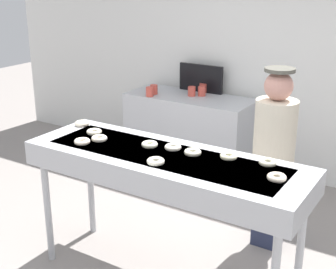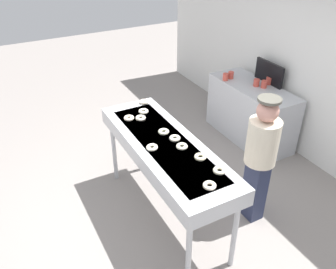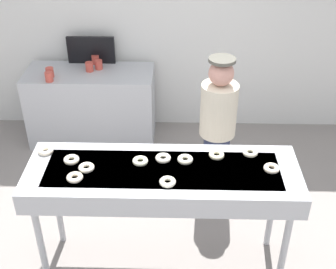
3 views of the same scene
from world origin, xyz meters
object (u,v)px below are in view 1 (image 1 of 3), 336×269
sugar_donut_2 (99,138)px  paper_cup_3 (202,91)px  sugar_donut_6 (172,147)px  sugar_donut_1 (277,177)px  paper_cup_0 (154,89)px  paper_cup_4 (150,92)px  worker_baker (274,149)px  sugar_donut_8 (268,162)px  sugar_donut_7 (156,161)px  sugar_donut_5 (94,132)px  sugar_donut_4 (150,144)px  paper_cup_2 (203,88)px  prep_counter (189,133)px  sugar_donut_3 (82,141)px  sugar_donut_10 (229,156)px  sugar_donut_0 (82,123)px  paper_cup_1 (192,91)px  sugar_donut_9 (193,152)px  fryer_conveyor (164,167)px  menu_display (201,78)px

sugar_donut_2 → paper_cup_3: (-0.25, 2.14, -0.11)m
sugar_donut_6 → sugar_donut_1: bearing=-7.5°
paper_cup_0 → sugar_donut_1: bearing=-40.8°
sugar_donut_1 → paper_cup_4: (-2.17, 1.78, -0.11)m
worker_baker → paper_cup_4: worker_baker is taller
sugar_donut_6 → sugar_donut_8: size_ratio=1.00×
sugar_donut_7 → sugar_donut_5: bearing=161.5°
sugar_donut_4 → paper_cup_2: size_ratio=1.11×
sugar_donut_8 → prep_counter: 2.53m
sugar_donut_7 → paper_cup_0: size_ratio=1.11×
sugar_donut_2 → sugar_donut_7: bearing=-14.0°
sugar_donut_3 → sugar_donut_10: (1.07, 0.32, 0.00)m
paper_cup_3 → sugar_donut_7: bearing=-69.2°
sugar_donut_3 → sugar_donut_5: same height
sugar_donut_1 → worker_baker: worker_baker is taller
sugar_donut_5 → sugar_donut_10: (1.14, 0.09, 0.00)m
sugar_donut_8 → paper_cup_2: size_ratio=1.11×
sugar_donut_5 → sugar_donut_10: same height
sugar_donut_0 → sugar_donut_1: same height
sugar_donut_0 → paper_cup_4: sugar_donut_0 is taller
sugar_donut_5 → paper_cup_1: (-0.21, 1.98, -0.11)m
sugar_donut_9 → paper_cup_0: bearing=130.4°
sugar_donut_9 → fryer_conveyor: bearing=-148.8°
sugar_donut_7 → sugar_donut_2: bearing=166.0°
sugar_donut_1 → paper_cup_4: sugar_donut_1 is taller
paper_cup_4 → prep_counter: bearing=32.3°
paper_cup_0 → paper_cup_3: (0.52, 0.23, 0.00)m
paper_cup_0 → menu_display: menu_display is taller
sugar_donut_1 → sugar_donut_10: same height
sugar_donut_0 → sugar_donut_4: bearing=-8.9°
paper_cup_3 → sugar_donut_4: bearing=-72.3°
sugar_donut_5 → paper_cup_3: 2.05m
fryer_conveyor → paper_cup_4: 2.23m
sugar_donut_4 → sugar_donut_10: bearing=9.2°
paper_cup_3 → sugar_donut_8: bearing=-51.4°
fryer_conveyor → sugar_donut_8: size_ratio=17.27×
sugar_donut_9 → paper_cup_4: bearing=132.0°
sugar_donut_6 → worker_baker: size_ratio=0.08×
sugar_donut_5 → menu_display: menu_display is taller
sugar_donut_9 → paper_cup_2: bearing=116.2°
fryer_conveyor → sugar_donut_4: bearing=157.3°
fryer_conveyor → paper_cup_4: (-1.34, 1.78, 0.01)m
sugar_donut_8 → paper_cup_1: bearing=131.4°
sugar_donut_10 → paper_cup_1: bearing=125.7°
sugar_donut_0 → sugar_donut_2: same height
sugar_donut_6 → paper_cup_4: 2.13m
sugar_donut_5 → paper_cup_4: sugar_donut_5 is taller
fryer_conveyor → paper_cup_1: size_ratio=19.19×
sugar_donut_2 → paper_cup_0: 2.07m
worker_baker → paper_cup_3: bearing=-35.4°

